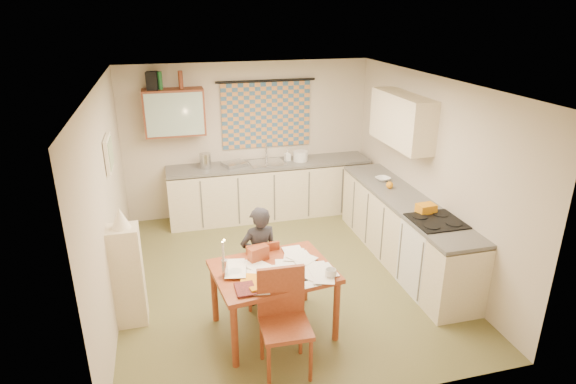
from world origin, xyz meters
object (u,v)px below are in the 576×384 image
object	(u,v)px
chair_far	(260,282)
counter_right	(403,230)
person	(259,256)
shelf_stand	(128,276)
stove	(432,255)
dining_table	(274,300)
counter_back	(270,190)

from	to	relation	value
chair_far	counter_right	bearing A→B (deg)	-172.00
person	shelf_stand	world-z (taller)	person
stove	chair_far	bearing A→B (deg)	173.07
chair_far	shelf_stand	world-z (taller)	shelf_stand
dining_table	person	xyz separation A→B (m)	(-0.04, 0.55, 0.23)
stove	dining_table	size ratio (longest dim) A/B	0.71
counter_back	shelf_stand	bearing A→B (deg)	-130.82
stove	chair_far	xyz separation A→B (m)	(-2.09, 0.25, -0.20)
stove	counter_right	bearing A→B (deg)	90.00
dining_table	shelf_stand	bearing A→B (deg)	152.36
dining_table	shelf_stand	size ratio (longest dim) A/B	1.14
counter_back	dining_table	bearing A→B (deg)	-102.04
chair_far	person	size ratio (longest dim) A/B	0.69
chair_far	shelf_stand	size ratio (longest dim) A/B	0.74
counter_back	person	xyz separation A→B (m)	(-0.68, -2.46, 0.16)
counter_right	stove	distance (m)	0.76
counter_right	shelf_stand	distance (m)	3.58
counter_back	dining_table	distance (m)	3.08
stove	dining_table	distance (m)	2.08
chair_far	person	world-z (taller)	person
stove	shelf_stand	distance (m)	3.55
counter_right	person	bearing A→B (deg)	-166.20
counter_back	counter_right	size ratio (longest dim) A/B	1.12
counter_right	shelf_stand	xyz separation A→B (m)	(-3.54, -0.52, 0.12)
dining_table	chair_far	bearing A→B (deg)	86.72
counter_right	person	size ratio (longest dim) A/B	2.41
chair_far	person	distance (m)	0.35
counter_right	dining_table	size ratio (longest dim) A/B	2.24
chair_far	stove	bearing A→B (deg)	167.39
shelf_stand	chair_far	bearing A→B (deg)	0.26
shelf_stand	person	bearing A→B (deg)	0.12
counter_right	person	world-z (taller)	person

